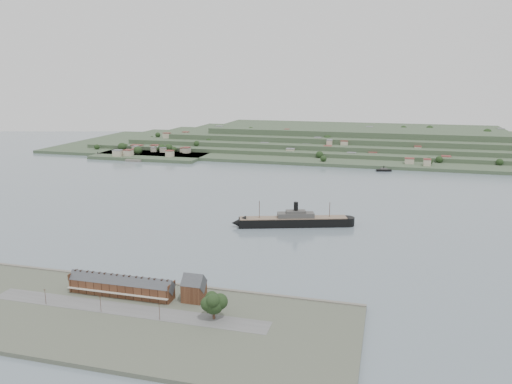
% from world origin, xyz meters
% --- Properties ---
extents(ground, '(1400.00, 1400.00, 0.00)m').
position_xyz_m(ground, '(0.00, 0.00, 0.00)').
color(ground, slate).
rests_on(ground, ground).
extents(near_shore, '(220.00, 80.00, 2.60)m').
position_xyz_m(near_shore, '(0.00, -186.75, 1.01)').
color(near_shore, '#4C5142').
rests_on(near_shore, ground).
extents(terrace_row, '(55.60, 9.80, 11.07)m').
position_xyz_m(terrace_row, '(-10.00, -168.02, 6.84)').
color(terrace_row, '#4B2B1A').
rests_on(terrace_row, ground).
extents(gabled_building, '(10.40, 10.18, 14.09)m').
position_xyz_m(gabled_building, '(27.50, -164.00, 8.19)').
color(gabled_building, '#4B2B1A').
rests_on(gabled_building, ground).
extents(far_peninsula, '(760.00, 309.00, 30.00)m').
position_xyz_m(far_peninsula, '(27.91, 393.10, 11.88)').
color(far_peninsula, '#33452E').
rests_on(far_peninsula, ground).
extents(steamship, '(89.77, 37.14, 22.16)m').
position_xyz_m(steamship, '(48.10, -24.10, 4.09)').
color(steamship, black).
rests_on(steamship, ground).
extents(ferry_west, '(19.69, 6.80, 7.25)m').
position_xyz_m(ferry_west, '(-270.84, 225.00, 1.75)').
color(ferry_west, black).
rests_on(ferry_west, ground).
extents(ferry_east, '(18.16, 9.36, 6.56)m').
position_xyz_m(ferry_east, '(111.63, 218.76, 1.58)').
color(ferry_east, black).
rests_on(ferry_east, ground).
extents(fig_tree, '(11.79, 10.21, 13.15)m').
position_xyz_m(fig_tree, '(43.75, -180.21, 10.03)').
color(fig_tree, '#462E20').
rests_on(fig_tree, ground).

